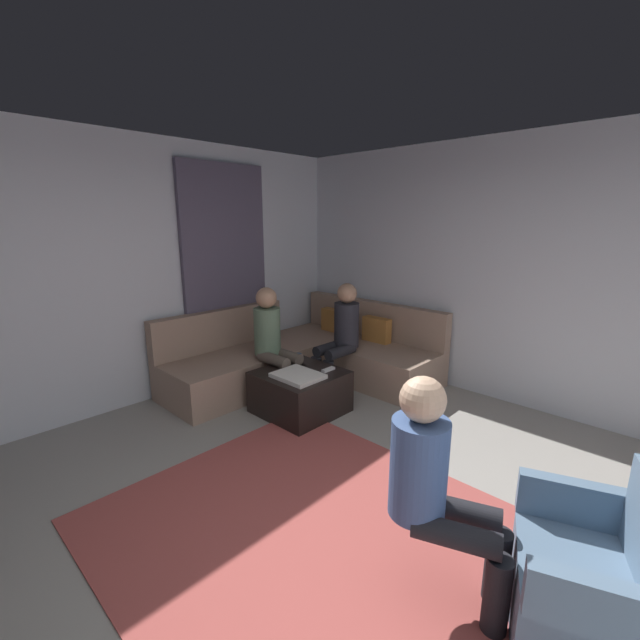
{
  "coord_description": "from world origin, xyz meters",
  "views": [
    {
      "loc": [
        1.33,
        -1.47,
        1.89
      ],
      "look_at": [
        -1.63,
        1.63,
        0.85
      ],
      "focal_mm": 23.45,
      "sensor_mm": 36.0,
      "label": 1
    }
  ],
  "objects": [
    {
      "name": "ground_plane",
      "position": [
        0.0,
        0.0,
        -0.05
      ],
      "size": [
        6.0,
        6.0,
        0.1
      ],
      "primitive_type": "cube",
      "color": "gray"
    },
    {
      "name": "wall_back",
      "position": [
        0.0,
        2.94,
        1.35
      ],
      "size": [
        6.0,
        0.12,
        2.7
      ],
      "primitive_type": "cube",
      "color": "silver",
      "rests_on": "ground_plane"
    },
    {
      "name": "wall_left",
      "position": [
        -2.94,
        0.0,
        1.35
      ],
      "size": [
        0.12,
        6.0,
        2.7
      ],
      "primitive_type": "cube",
      "color": "silver",
      "rests_on": "ground_plane"
    },
    {
      "name": "curtain_panel",
      "position": [
        -2.84,
        1.3,
        1.25
      ],
      "size": [
        0.06,
        1.1,
        2.5
      ],
      "primitive_type": "cube",
      "color": "#595166",
      "rests_on": "ground_plane"
    },
    {
      "name": "area_rug",
      "position": [
        -0.2,
        0.1,
        0.01
      ],
      "size": [
        2.6,
        2.2,
        0.01
      ],
      "primitive_type": "cube",
      "color": "#AD4C47",
      "rests_on": "ground_plane"
    },
    {
      "name": "sectional_couch",
      "position": [
        -2.08,
        1.88,
        0.28
      ],
      "size": [
        2.1,
        2.55,
        0.87
      ],
      "color": "#9E7F6B",
      "rests_on": "ground_plane"
    },
    {
      "name": "ottoman",
      "position": [
        -1.5,
        1.2,
        0.21
      ],
      "size": [
        0.76,
        0.76,
        0.42
      ],
      "primitive_type": "cube",
      "color": "black",
      "rests_on": "ground_plane"
    },
    {
      "name": "folded_blanket",
      "position": [
        -1.4,
        1.08,
        0.44
      ],
      "size": [
        0.44,
        0.36,
        0.04
      ],
      "primitive_type": "cube",
      "color": "white",
      "rests_on": "ottoman"
    },
    {
      "name": "coffee_mug",
      "position": [
        -1.72,
        1.38,
        0.47
      ],
      "size": [
        0.08,
        0.08,
        0.1
      ],
      "primitive_type": "cylinder",
      "color": "#334C72",
      "rests_on": "ottoman"
    },
    {
      "name": "game_remote",
      "position": [
        -1.32,
        1.42,
        0.43
      ],
      "size": [
        0.05,
        0.15,
        0.02
      ],
      "primitive_type": "cube",
      "color": "white",
      "rests_on": "ottoman"
    },
    {
      "name": "armchair",
      "position": [
        1.17,
        0.45,
        0.31
      ],
      "size": [
        0.78,
        0.87,
        0.85
      ],
      "rotation": [
        0.0,
        0.0,
        1.94
      ],
      "color": "slate",
      "rests_on": "ground_plane"
    },
    {
      "name": "person_on_couch_back",
      "position": [
        -1.6,
        1.93,
        0.66
      ],
      "size": [
        0.3,
        0.6,
        1.2
      ],
      "rotation": [
        0.0,
        0.0,
        3.14
      ],
      "color": "black",
      "rests_on": "ground_plane"
    },
    {
      "name": "person_on_couch_side",
      "position": [
        -1.93,
        1.24,
        0.66
      ],
      "size": [
        0.6,
        0.3,
        1.2
      ],
      "rotation": [
        0.0,
        0.0,
        -1.57
      ],
      "color": "brown",
      "rests_on": "ground_plane"
    },
    {
      "name": "person_on_armchair",
      "position": [
        0.52,
        0.21,
        0.64
      ],
      "size": [
        0.61,
        0.43,
        1.18
      ],
      "rotation": [
        0.0,
        0.0,
        5.08
      ],
      "color": "black",
      "rests_on": "ground_plane"
    }
  ]
}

